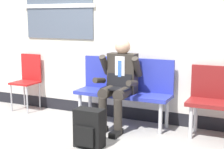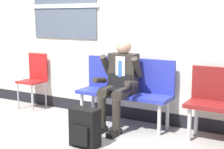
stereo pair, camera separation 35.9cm
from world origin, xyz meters
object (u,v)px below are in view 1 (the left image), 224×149
at_px(backpack, 89,129).
at_px(bench_with_person, 125,86).
at_px(person_seated, 119,82).
at_px(folding_chair, 28,76).

bearing_deg(backpack, bench_with_person, 88.78).
xyz_separation_m(person_seated, backpack, (-0.02, -0.81, -0.42)).
relative_size(person_seated, backpack, 2.68).
bearing_deg(person_seated, bench_with_person, 90.00).
height_order(bench_with_person, backpack, bench_with_person).
xyz_separation_m(backpack, folding_chair, (-1.73, 1.06, 0.32)).
bearing_deg(person_seated, folding_chair, 171.80).
xyz_separation_m(bench_with_person, backpack, (-0.02, -1.01, -0.32)).
distance_m(person_seated, backpack, 0.91).
bearing_deg(backpack, person_seated, 88.47).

